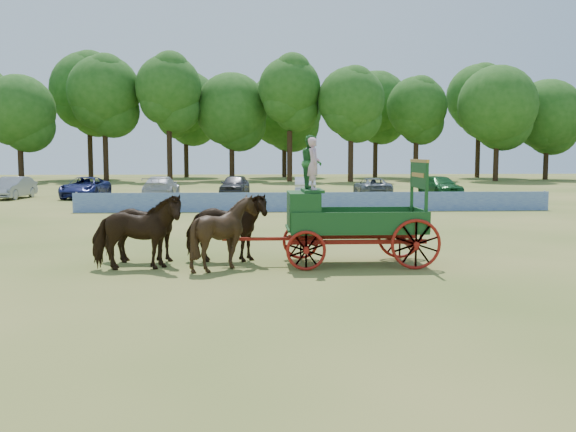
# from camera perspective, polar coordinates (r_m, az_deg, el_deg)

# --- Properties ---
(ground) EXTENTS (160.00, 160.00, 0.00)m
(ground) POSITION_cam_1_polar(r_m,az_deg,el_deg) (17.52, 11.60, -4.93)
(ground) COLOR #A18C48
(ground) RESTS_ON ground
(horse_lead_left) EXTENTS (2.48, 1.32, 2.02)m
(horse_lead_left) POSITION_cam_1_polar(r_m,az_deg,el_deg) (17.85, -13.37, -1.49)
(horse_lead_left) COLOR #311E0D
(horse_lead_left) RESTS_ON ground
(horse_lead_right) EXTENTS (2.46, 1.26, 2.02)m
(horse_lead_right) POSITION_cam_1_polar(r_m,az_deg,el_deg) (18.93, -12.79, -1.08)
(horse_lead_right) COLOR #311E0D
(horse_lead_right) RESTS_ON ground
(horse_wheel_left) EXTENTS (1.85, 1.65, 2.02)m
(horse_wheel_left) POSITION_cam_1_polar(r_m,az_deg,el_deg) (17.59, -5.65, -1.47)
(horse_wheel_left) COLOR #311E0D
(horse_wheel_left) RESTS_ON ground
(horse_wheel_right) EXTENTS (2.39, 1.11, 2.02)m
(horse_wheel_right) POSITION_cam_1_polar(r_m,az_deg,el_deg) (18.68, -5.51, -1.06)
(horse_wheel_right) COLOR #311E0D
(horse_wheel_right) RESTS_ON ground
(farm_dray) EXTENTS (6.00, 2.00, 3.68)m
(farm_dray) POSITION_cam_1_polar(r_m,az_deg,el_deg) (18.23, 3.78, 0.68)
(farm_dray) COLOR #A31410
(farm_dray) RESTS_ON ground
(sponsor_banner) EXTENTS (26.00, 0.08, 1.05)m
(sponsor_banner) POSITION_cam_1_polar(r_m,az_deg,el_deg) (34.91, 2.45, 1.26)
(sponsor_banner) COLOR #1B3796
(sponsor_banner) RESTS_ON ground
(parked_cars) EXTENTS (38.14, 7.03, 1.63)m
(parked_cars) POSITION_cam_1_polar(r_m,az_deg,el_deg) (46.98, -8.60, 2.60)
(parked_cars) COLOR silver
(parked_cars) RESTS_ON ground
(treeline) EXTENTS (91.87, 22.97, 15.49)m
(treeline) POSITION_cam_1_polar(r_m,az_deg,el_deg) (77.53, -2.29, 10.11)
(treeline) COLOR #382314
(treeline) RESTS_ON ground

